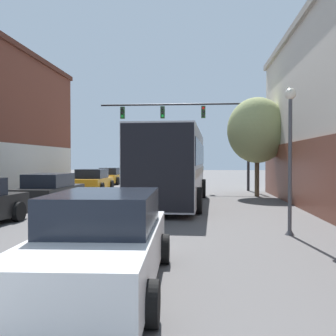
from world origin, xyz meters
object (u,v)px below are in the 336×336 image
object	(u,v)px
bus	(173,164)
hatchback_foreground	(103,242)
traffic_signal_gantry	(196,122)
parked_car_left_far	(93,180)
parked_car_left_mid	(112,176)
parked_car_left_distant	(50,189)
street_tree_near	(257,130)
street_lamp	(290,152)

from	to	relation	value
bus	hatchback_foreground	bearing A→B (deg)	-179.51
hatchback_foreground	traffic_signal_gantry	world-z (taller)	traffic_signal_gantry
traffic_signal_gantry	hatchback_foreground	bearing A→B (deg)	-93.37
parked_car_left_far	traffic_signal_gantry	xyz separation A→B (m)	(6.80, 0.75, 3.91)
parked_car_left_far	parked_car_left_mid	bearing A→B (deg)	3.05
hatchback_foreground	parked_car_left_mid	distance (m)	27.49
parked_car_left_mid	parked_car_left_far	distance (m)	7.44
hatchback_foreground	traffic_signal_gantry	size ratio (longest dim) A/B	0.48
parked_car_left_distant	parked_car_left_far	bearing A→B (deg)	1.57
parked_car_left_mid	parked_car_left_far	world-z (taller)	parked_car_left_far
parked_car_left_far	parked_car_left_distant	distance (m)	7.69
parked_car_left_far	parked_car_left_distant	world-z (taller)	parked_car_left_far
bus	hatchback_foreground	distance (m)	11.85
hatchback_foreground	street_tree_near	distance (m)	16.95
bus	street_tree_near	size ratio (longest dim) A/B	1.86
hatchback_foreground	parked_car_left_mid	bearing A→B (deg)	10.40
hatchback_foreground	parked_car_left_distant	distance (m)	12.92
hatchback_foreground	parked_car_left_far	bearing A→B (deg)	13.80
bus	street_lamp	size ratio (longest dim) A/B	2.61
parked_car_left_far	street_tree_near	world-z (taller)	street_tree_near
parked_car_left_far	street_lamp	size ratio (longest dim) A/B	1.14
hatchback_foreground	parked_car_left_far	xyz separation A→B (m)	(-5.61, 19.39, -0.02)
parked_car_left_far	traffic_signal_gantry	world-z (taller)	traffic_signal_gantry
bus	traffic_signal_gantry	size ratio (longest dim) A/B	1.03
traffic_signal_gantry	parked_car_left_mid	bearing A→B (deg)	137.39
parked_car_left_mid	street_lamp	world-z (taller)	street_lamp
parked_car_left_distant	street_tree_near	xyz separation A→B (m)	(10.15, 4.32, 3.02)
traffic_signal_gantry	street_lamp	world-z (taller)	traffic_signal_gantry
hatchback_foreground	parked_car_left_far	world-z (taller)	hatchback_foreground
parked_car_left_mid	street_tree_near	distance (m)	15.51
parked_car_left_distant	traffic_signal_gantry	world-z (taller)	traffic_signal_gantry
bus	traffic_signal_gantry	xyz separation A→B (m)	(0.92, 8.36, 2.73)
bus	parked_car_left_far	xyz separation A→B (m)	(-5.88, 7.60, -1.18)
bus	parked_car_left_far	size ratio (longest dim) A/B	2.29
street_tree_near	parked_car_left_distant	bearing A→B (deg)	-156.95
parked_car_left_far	hatchback_foreground	bearing A→B (deg)	-164.29
parked_car_left_far	traffic_signal_gantry	distance (m)	7.88
parked_car_left_mid	parked_car_left_far	bearing A→B (deg)	-173.68
bus	parked_car_left_far	distance (m)	9.68
traffic_signal_gantry	street_lamp	size ratio (longest dim) A/B	2.54
parked_car_left_distant	street_lamp	bearing A→B (deg)	-126.22
bus	street_lamp	bearing A→B (deg)	-151.06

